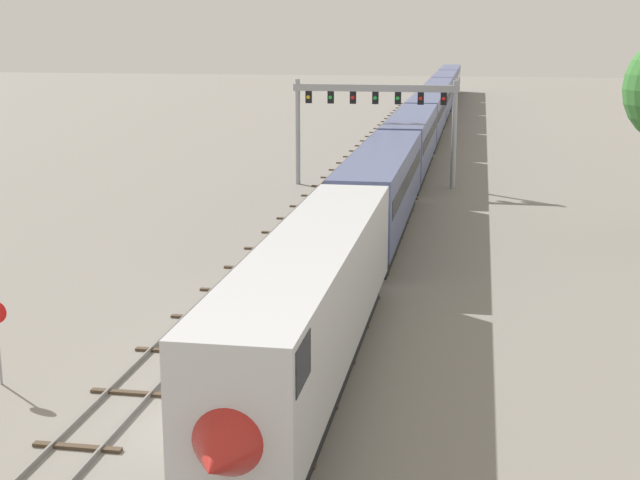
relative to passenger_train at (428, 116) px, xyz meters
The scene contains 5 objects.
ground_plane 71.48m from the passenger_train, 91.60° to the right, with size 400.00×400.00×0.00m, color gray.
track_main 11.69m from the passenger_train, 90.00° to the right, with size 2.60×200.00×0.16m.
track_near 31.99m from the passenger_train, 99.93° to the right, with size 2.60×160.00×0.16m.
passenger_train is the anchor object (origin of this frame).
signal_gantry 28.73m from the passenger_train, 94.52° to the right, with size 12.10×0.49×7.79m.
Camera 1 is at (7.28, -24.44, 11.56)m, focal length 51.94 mm.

